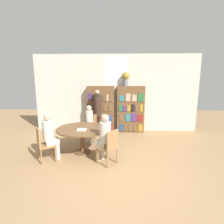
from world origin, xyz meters
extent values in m
plane|color=#9E7A51|center=(0.00, 0.00, 0.00)|extent=(16.00, 16.00, 0.00)
cube|color=beige|center=(0.00, 3.41, 1.50)|extent=(6.40, 0.06, 3.00)
cube|color=white|center=(0.00, 3.38, 2.35)|extent=(0.90, 0.01, 1.10)
cube|color=brown|center=(-0.58, 3.22, 0.90)|extent=(1.04, 0.32, 1.80)
cube|color=maroon|center=(-0.96, 3.05, 0.20)|extent=(0.11, 0.02, 0.29)
cube|color=#4C2D6B|center=(-0.78, 3.05, 0.18)|extent=(0.11, 0.02, 0.24)
cube|color=#2D707A|center=(-0.59, 3.05, 0.18)|extent=(0.16, 0.02, 0.23)
cube|color=#2D707A|center=(-0.39, 3.05, 0.18)|extent=(0.11, 0.02, 0.24)
cube|color=maroon|center=(-0.20, 3.05, 0.22)|extent=(0.15, 0.02, 0.31)
cube|color=brown|center=(-0.93, 3.05, 0.58)|extent=(0.13, 0.02, 0.26)
cube|color=maroon|center=(-0.69, 3.05, 0.56)|extent=(0.16, 0.02, 0.22)
cube|color=tan|center=(-0.46, 3.05, 0.59)|extent=(0.21, 0.02, 0.28)
cube|color=navy|center=(-0.22, 3.05, 0.56)|extent=(0.13, 0.02, 0.22)
cube|color=brown|center=(-0.95, 3.05, 0.97)|extent=(0.15, 0.02, 0.25)
cube|color=brown|center=(-0.77, 3.05, 0.95)|extent=(0.16, 0.02, 0.23)
cube|color=brown|center=(-0.59, 3.05, 0.95)|extent=(0.14, 0.02, 0.23)
cube|color=brown|center=(-0.40, 3.05, 0.96)|extent=(0.16, 0.02, 0.24)
cube|color=brown|center=(-0.20, 3.05, 0.96)|extent=(0.14, 0.02, 0.23)
cube|color=#4C2D6B|center=(-0.98, 3.05, 1.38)|extent=(0.12, 0.02, 0.30)
cube|color=black|center=(-0.84, 3.05, 1.36)|extent=(0.11, 0.02, 0.25)
cube|color=maroon|center=(-0.72, 3.05, 1.36)|extent=(0.08, 0.02, 0.25)
cube|color=#2D707A|center=(-0.57, 3.05, 1.36)|extent=(0.08, 0.02, 0.26)
cube|color=brown|center=(-0.45, 3.05, 1.35)|extent=(0.09, 0.02, 0.24)
cube|color=tan|center=(-0.31, 3.05, 1.36)|extent=(0.09, 0.02, 0.25)
cube|color=brown|center=(-0.19, 3.05, 1.34)|extent=(0.10, 0.02, 0.23)
cube|color=brown|center=(0.58, 3.22, 0.90)|extent=(1.04, 0.32, 1.80)
cube|color=navy|center=(0.21, 3.05, 0.20)|extent=(0.13, 0.02, 0.28)
cube|color=brown|center=(0.40, 3.05, 0.20)|extent=(0.11, 0.02, 0.27)
cube|color=brown|center=(0.58, 3.05, 0.17)|extent=(0.15, 0.02, 0.23)
cube|color=brown|center=(0.77, 3.05, 0.18)|extent=(0.14, 0.02, 0.24)
cube|color=olive|center=(0.96, 3.05, 0.20)|extent=(0.16, 0.02, 0.28)
cube|color=brown|center=(0.22, 3.05, 0.57)|extent=(0.13, 0.02, 0.25)
cube|color=#2D707A|center=(0.47, 3.05, 0.60)|extent=(0.19, 0.02, 0.30)
cube|color=#4C2D6B|center=(0.70, 3.05, 0.60)|extent=(0.20, 0.02, 0.31)
cube|color=maroon|center=(0.94, 3.05, 0.58)|extent=(0.20, 0.02, 0.27)
cube|color=#236638|center=(0.19, 3.05, 0.97)|extent=(0.13, 0.02, 0.25)
cube|color=#4C2D6B|center=(0.35, 3.05, 0.95)|extent=(0.13, 0.02, 0.23)
cube|color=olive|center=(0.50, 3.05, 0.96)|extent=(0.13, 0.02, 0.24)
cube|color=black|center=(0.65, 3.05, 0.98)|extent=(0.12, 0.02, 0.28)
cube|color=brown|center=(0.81, 3.05, 0.95)|extent=(0.11, 0.02, 0.22)
cube|color=olive|center=(0.97, 3.05, 0.98)|extent=(0.12, 0.02, 0.28)
cube|color=#2D707A|center=(0.22, 3.05, 1.34)|extent=(0.18, 0.02, 0.22)
cube|color=tan|center=(0.46, 3.05, 1.38)|extent=(0.18, 0.02, 0.29)
cube|color=tan|center=(0.70, 3.05, 1.36)|extent=(0.17, 0.02, 0.25)
cube|color=#236638|center=(0.94, 3.05, 1.38)|extent=(0.21, 0.02, 0.30)
cylinder|color=slate|center=(0.37, 3.22, 1.93)|extent=(0.18, 0.18, 0.26)
sphere|color=olive|center=(0.37, 3.22, 2.18)|extent=(0.30, 0.30, 0.30)
cylinder|color=brown|center=(-0.92, 1.16, 0.01)|extent=(0.44, 0.44, 0.03)
cylinder|color=brown|center=(-0.92, 1.16, 0.36)|extent=(0.12, 0.12, 0.65)
cylinder|color=brown|center=(-0.92, 1.16, 0.70)|extent=(1.40, 1.40, 0.04)
cube|color=olive|center=(-1.73, 0.64, 0.41)|extent=(0.55, 0.55, 0.04)
cube|color=olive|center=(-1.88, 0.55, 0.66)|extent=(0.24, 0.36, 0.45)
cylinder|color=olive|center=(-1.67, 0.88, 0.20)|extent=(0.04, 0.04, 0.39)
cylinder|color=olive|center=(-1.49, 0.59, 0.20)|extent=(0.04, 0.04, 0.39)
cylinder|color=olive|center=(-1.96, 0.70, 0.20)|extent=(0.04, 0.04, 0.39)
cylinder|color=olive|center=(-1.78, 0.41, 0.20)|extent=(0.04, 0.04, 0.39)
cube|color=olive|center=(-0.85, 2.12, 0.41)|extent=(0.42, 0.42, 0.04)
cube|color=olive|center=(-0.84, 2.30, 0.66)|extent=(0.40, 0.06, 0.45)
cylinder|color=olive|center=(-0.70, 1.94, 0.20)|extent=(0.04, 0.04, 0.39)
cylinder|color=olive|center=(-1.03, 1.96, 0.20)|extent=(0.04, 0.04, 0.39)
cylinder|color=olive|center=(-0.67, 2.28, 0.20)|extent=(0.04, 0.04, 0.39)
cylinder|color=olive|center=(-1.01, 2.30, 0.20)|extent=(0.04, 0.04, 0.39)
cube|color=olive|center=(-0.18, 0.55, 0.41)|extent=(0.56, 0.56, 0.04)
cube|color=olive|center=(-0.04, 0.43, 0.66)|extent=(0.28, 0.33, 0.45)
cylinder|color=olive|center=(-0.42, 0.52, 0.20)|extent=(0.04, 0.04, 0.39)
cylinder|color=olive|center=(-0.20, 0.79, 0.20)|extent=(0.04, 0.04, 0.39)
cylinder|color=olive|center=(-0.15, 0.31, 0.20)|extent=(0.04, 0.04, 0.39)
cylinder|color=olive|center=(0.06, 0.57, 0.20)|extent=(0.04, 0.04, 0.39)
cube|color=beige|center=(-0.86, 1.98, 0.49)|extent=(0.26, 0.33, 0.12)
cylinder|color=beige|center=(-0.86, 2.06, 0.80)|extent=(0.24, 0.24, 0.50)
sphere|color=tan|center=(-0.86, 2.06, 1.14)|extent=(0.17, 0.17, 0.17)
cylinder|color=beige|center=(-0.80, 1.86, 0.22)|extent=(0.10, 0.10, 0.43)
cylinder|color=beige|center=(-0.94, 1.87, 0.22)|extent=(0.10, 0.10, 0.43)
cube|color=beige|center=(-0.28, 0.64, 0.49)|extent=(0.43, 0.42, 0.12)
cylinder|color=beige|center=(-0.22, 0.58, 0.80)|extent=(0.28, 0.28, 0.50)
sphere|color=tan|center=(-0.22, 0.58, 1.15)|extent=(0.19, 0.19, 0.19)
cylinder|color=beige|center=(-0.42, 0.65, 0.22)|extent=(0.10, 0.10, 0.43)
cylinder|color=beige|center=(-0.32, 0.77, 0.22)|extent=(0.10, 0.10, 0.43)
cube|color=beige|center=(-1.61, 0.72, 0.49)|extent=(0.42, 0.40, 0.12)
cylinder|color=beige|center=(-1.68, 0.68, 0.80)|extent=(0.27, 0.27, 0.50)
sphere|color=tan|center=(-1.68, 0.68, 1.14)|extent=(0.18, 0.18, 0.18)
cylinder|color=beige|center=(-1.55, 0.84, 0.22)|extent=(0.10, 0.10, 0.43)
cylinder|color=beige|center=(-1.47, 0.72, 0.22)|extent=(0.10, 0.10, 0.43)
cylinder|color=#332319|center=(-0.72, 2.71, 0.36)|extent=(0.10, 0.10, 0.72)
cylinder|color=#332319|center=(-0.59, 2.71, 0.36)|extent=(0.10, 0.10, 0.72)
cylinder|color=#332319|center=(-0.66, 2.71, 1.12)|extent=(0.28, 0.28, 0.78)
sphere|color=tan|center=(-0.66, 2.71, 1.60)|extent=(0.18, 0.18, 0.18)
cylinder|color=#332319|center=(-0.57, 2.97, 1.31)|extent=(0.07, 0.30, 0.07)
cube|color=silver|center=(-0.88, 0.95, 0.74)|extent=(0.24, 0.18, 0.03)
camera|label=1|loc=(0.08, -3.50, 2.09)|focal=28.00mm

